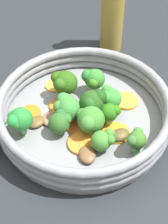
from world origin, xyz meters
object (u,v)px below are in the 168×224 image
Objects in this scene: carrot_slice_6 at (61,106)px; broccoli_floret_8 at (136,140)px; skillet at (84,122)px; broccoli_floret_4 at (93,79)px; mushroom_piece_3 at (37,122)px; carrot_slice_5 at (116,133)px; broccoli_floret_9 at (60,122)px; carrot_slice_2 at (126,101)px; broccoli_floret_3 at (90,120)px; broccoli_floret_0 at (105,140)px; mushroom_piece_2 at (50,119)px; broccoli_floret_2 at (110,113)px; carrot_slice_3 at (55,86)px; carrot_slice_4 at (30,113)px; broccoli_floret_10 at (64,83)px; broccoli_floret_6 at (109,97)px; broccoli_floret_7 at (67,107)px; carrot_slice_1 at (76,126)px; broccoli_floret_1 at (93,100)px; oil_bottle at (113,7)px; carrot_slice_0 at (82,143)px; mushroom_piece_0 at (87,154)px; mushroom_piece_1 at (120,135)px.

carrot_slice_6 is 1.00× the size of broccoli_floret_8.
broccoli_floret_4 reaches higher than skillet.
skillet is 0.08m from mushroom_piece_3.
broccoli_floret_9 is (-0.04, -0.08, 0.02)m from carrot_slice_5.
carrot_slice_2 is 0.08m from carrot_slice_5.
broccoli_floret_3 reaches higher than carrot_slice_5.
mushroom_piece_2 is at bearing -144.99° from broccoli_floret_0.
broccoli_floret_2 and broccoli_floret_9 have the same top height.
carrot_slice_3 is 0.82× the size of carrot_slice_6.
carrot_slice_4 is 0.66× the size of broccoli_floret_10.
mushroom_piece_2 reaches higher than carrot_slice_3.
broccoli_floret_6 and broccoli_floret_7 have the same top height.
broccoli_floret_8 is 1.22× the size of mushroom_piece_2.
broccoli_floret_9 is 0.05m from mushroom_piece_3.
carrot_slice_1 is 0.79× the size of carrot_slice_6.
broccoli_floret_1 is at bearing 172.35° from broccoli_floret_0.
carrot_slice_2 is at bearing 75.08° from carrot_slice_6.
oil_bottle reaches higher than broccoli_floret_1.
oil_bottle reaches higher than broccoli_floret_4.
broccoli_floret_10 is at bearing 147.80° from carrot_slice_6.
broccoli_floret_10 is 1.59× the size of mushroom_piece_2.
broccoli_floret_3 is 1.44× the size of mushroom_piece_2.
carrot_slice_0 is at bearing 2.20° from carrot_slice_6.
carrot_slice_0 is 0.97× the size of broccoli_floret_6.
broccoli_floret_1 and broccoli_floret_10 have the same top height.
carrot_slice_2 is 1.23× the size of mushroom_piece_0.
broccoli_floret_0 is 0.11m from mushroom_piece_2.
skillet is at bearing -126.09° from broccoli_floret_2.
broccoli_floret_0 is 0.04m from broccoli_floret_3.
broccoli_floret_3 reaches higher than skillet.
broccoli_floret_4 is (-0.05, 0.02, -0.00)m from broccoli_floret_1.
mushroom_piece_0 reaches higher than skillet.
broccoli_floret_8 reaches higher than skillet.
broccoli_floret_4 is (-0.10, 0.00, 0.03)m from carrot_slice_5.
broccoli_floret_2 is 0.07m from broccoli_floret_7.
carrot_slice_3 is 0.17m from mushroom_piece_0.
mushroom_piece_2 is (-0.07, -0.09, 0.00)m from carrot_slice_5.
broccoli_floret_8 is 1.29× the size of mushroom_piece_1.
carrot_slice_6 is 0.04m from mushroom_piece_2.
carrot_slice_1 is at bearing 8.18° from carrot_slice_6.
skillet is 0.08m from mushroom_piece_0.
broccoli_floret_2 is 0.10m from mushroom_piece_2.
broccoli_floret_7 reaches higher than carrot_slice_5.
carrot_slice_2 is 0.20m from oil_bottle.
broccoli_floret_1 is at bearing 143.64° from carrot_slice_0.
carrot_slice_1 is 0.08m from broccoli_floret_10.
carrot_slice_2 is 0.14m from mushroom_piece_2.
skillet is at bearing -84.67° from broccoli_floret_6.
oil_bottle is (-0.13, 0.09, 0.05)m from broccoli_floret_4.
broccoli_floret_4 is 1.21× the size of broccoli_floret_9.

